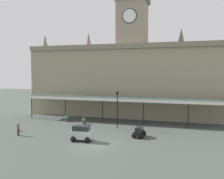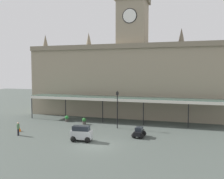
% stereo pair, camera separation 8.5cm
% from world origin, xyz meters
% --- Properties ---
extents(ground_plane, '(140.00, 140.00, 0.00)m').
position_xyz_m(ground_plane, '(0.00, 0.00, 0.00)').
color(ground_plane, '#434B46').
extents(station_building, '(36.58, 6.91, 20.84)m').
position_xyz_m(station_building, '(0.00, 18.37, 6.93)').
color(station_building, gray).
rests_on(station_building, ground).
extents(entrance_canopy, '(31.87, 3.26, 3.89)m').
position_xyz_m(entrance_canopy, '(0.00, 12.69, 3.74)').
color(entrance_canopy, '#38564C').
rests_on(entrance_canopy, ground).
extents(car_black_sedan, '(1.60, 2.10, 1.19)m').
position_xyz_m(car_black_sedan, '(3.77, 4.67, 0.50)').
color(car_black_sedan, black).
rests_on(car_black_sedan, ground).
extents(car_silver_van, '(2.47, 1.73, 1.77)m').
position_xyz_m(car_silver_van, '(-2.18, 1.03, 0.81)').
color(car_silver_van, '#B2B5BA').
rests_on(car_silver_van, ground).
extents(pedestrian_beside_cars, '(0.34, 0.37, 1.67)m').
position_xyz_m(pedestrian_beside_cars, '(-10.72, 1.09, 0.91)').
color(pedestrian_beside_cars, black).
rests_on(pedestrian_beside_cars, ground).
extents(victorian_lamppost, '(0.30, 0.30, 5.23)m').
position_xyz_m(victorian_lamppost, '(0.02, 8.40, 3.23)').
color(victorian_lamppost, black).
rests_on(victorian_lamppost, ground).
extents(traffic_cone, '(0.40, 0.40, 0.65)m').
position_xyz_m(traffic_cone, '(-11.87, 2.85, 0.32)').
color(traffic_cone, orange).
rests_on(traffic_cone, ground).
extents(planter_near_kerb, '(0.60, 0.60, 0.96)m').
position_xyz_m(planter_near_kerb, '(-5.44, 9.42, 0.49)').
color(planter_near_kerb, '#47423D').
rests_on(planter_near_kerb, ground).
extents(planter_forecourt_centre, '(0.60, 0.60, 0.96)m').
position_xyz_m(planter_forecourt_centre, '(-8.86, 10.48, 0.49)').
color(planter_forecourt_centre, '#47423D').
rests_on(planter_forecourt_centre, ground).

